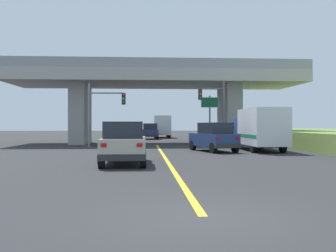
{
  "coord_description": "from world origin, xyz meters",
  "views": [
    {
      "loc": [
        -1.22,
        -7.98,
        1.89
      ],
      "look_at": [
        0.4,
        18.0,
        1.79
      ],
      "focal_mm": 42.04,
      "sensor_mm": 36.0,
      "label": 1
    }
  ],
  "objects_px": {
    "suv_crossing": "(214,137)",
    "sedan_oncoming": "(150,131)",
    "semi_truck_distant": "(162,126)",
    "traffic_signal_farside": "(102,107)",
    "suv_lead": "(124,143)",
    "box_truck": "(259,129)",
    "traffic_signal_nearside": "(215,105)",
    "highway_sign": "(210,108)"
  },
  "relations": [
    {
      "from": "suv_crossing",
      "to": "box_truck",
      "type": "xyz_separation_m",
      "value": [
        3.44,
        0.66,
        0.58
      ]
    },
    {
      "from": "traffic_signal_nearside",
      "to": "highway_sign",
      "type": "height_order",
      "value": "traffic_signal_nearside"
    },
    {
      "from": "traffic_signal_nearside",
      "to": "traffic_signal_farside",
      "type": "relative_size",
      "value": 1.06
    },
    {
      "from": "suv_crossing",
      "to": "semi_truck_distant",
      "type": "xyz_separation_m",
      "value": [
        -2.3,
        29.02,
        0.62
      ]
    },
    {
      "from": "traffic_signal_nearside",
      "to": "semi_truck_distant",
      "type": "distance_m",
      "value": 22.7
    },
    {
      "from": "suv_lead",
      "to": "traffic_signal_farside",
      "type": "xyz_separation_m",
      "value": [
        -2.56,
        14.29,
        2.31
      ]
    },
    {
      "from": "suv_lead",
      "to": "sedan_oncoming",
      "type": "distance_m",
      "value": 31.86
    },
    {
      "from": "suv_crossing",
      "to": "sedan_oncoming",
      "type": "bearing_deg",
      "value": 84.1
    },
    {
      "from": "sedan_oncoming",
      "to": "traffic_signal_farside",
      "type": "bearing_deg",
      "value": -103.87
    },
    {
      "from": "box_truck",
      "to": "traffic_signal_nearside",
      "type": "height_order",
      "value": "traffic_signal_nearside"
    },
    {
      "from": "suv_lead",
      "to": "sedan_oncoming",
      "type": "bearing_deg",
      "value": 86.83
    },
    {
      "from": "suv_lead",
      "to": "highway_sign",
      "type": "xyz_separation_m",
      "value": [
        7.22,
        18.28,
        2.42
      ]
    },
    {
      "from": "suv_lead",
      "to": "box_truck",
      "type": "relative_size",
      "value": 0.68
    },
    {
      "from": "semi_truck_distant",
      "to": "traffic_signal_nearside",
      "type": "bearing_deg",
      "value": -80.7
    },
    {
      "from": "traffic_signal_farside",
      "to": "sedan_oncoming",
      "type": "bearing_deg",
      "value": 76.13
    },
    {
      "from": "highway_sign",
      "to": "suv_lead",
      "type": "bearing_deg",
      "value": -111.55
    },
    {
      "from": "sedan_oncoming",
      "to": "traffic_signal_farside",
      "type": "relative_size",
      "value": 0.91
    },
    {
      "from": "box_truck",
      "to": "sedan_oncoming",
      "type": "bearing_deg",
      "value": 108.18
    },
    {
      "from": "box_truck",
      "to": "traffic_signal_farside",
      "type": "height_order",
      "value": "traffic_signal_farside"
    },
    {
      "from": "traffic_signal_farside",
      "to": "box_truck",
      "type": "bearing_deg",
      "value": -23.99
    },
    {
      "from": "suv_crossing",
      "to": "traffic_signal_farside",
      "type": "height_order",
      "value": "traffic_signal_farside"
    },
    {
      "from": "traffic_signal_farside",
      "to": "suv_lead",
      "type": "bearing_deg",
      "value": -79.83
    },
    {
      "from": "highway_sign",
      "to": "box_truck",
      "type": "bearing_deg",
      "value": -77.67
    },
    {
      "from": "box_truck",
      "to": "traffic_signal_farside",
      "type": "distance_m",
      "value": 13.03
    },
    {
      "from": "sedan_oncoming",
      "to": "semi_truck_distant",
      "type": "height_order",
      "value": "semi_truck_distant"
    },
    {
      "from": "suv_crossing",
      "to": "highway_sign",
      "type": "relative_size",
      "value": 1.06
    },
    {
      "from": "box_truck",
      "to": "suv_crossing",
      "type": "bearing_deg",
      "value": -169.13
    },
    {
      "from": "semi_truck_distant",
      "to": "suv_crossing",
      "type": "bearing_deg",
      "value": -85.47
    },
    {
      "from": "suv_crossing",
      "to": "sedan_oncoming",
      "type": "distance_m",
      "value": 23.78
    },
    {
      "from": "sedan_oncoming",
      "to": "traffic_signal_nearside",
      "type": "relative_size",
      "value": 0.86
    },
    {
      "from": "traffic_signal_nearside",
      "to": "traffic_signal_farside",
      "type": "height_order",
      "value": "traffic_signal_nearside"
    },
    {
      "from": "traffic_signal_farside",
      "to": "semi_truck_distant",
      "type": "height_order",
      "value": "traffic_signal_farside"
    },
    {
      "from": "sedan_oncoming",
      "to": "highway_sign",
      "type": "bearing_deg",
      "value": -68.03
    },
    {
      "from": "traffic_signal_farside",
      "to": "highway_sign",
      "type": "bearing_deg",
      "value": 22.21
    },
    {
      "from": "traffic_signal_farside",
      "to": "traffic_signal_nearside",
      "type": "bearing_deg",
      "value": 4.62
    },
    {
      "from": "traffic_signal_farside",
      "to": "highway_sign",
      "type": "height_order",
      "value": "traffic_signal_farside"
    },
    {
      "from": "traffic_signal_nearside",
      "to": "highway_sign",
      "type": "distance_m",
      "value": 3.21
    },
    {
      "from": "suv_crossing",
      "to": "traffic_signal_farside",
      "type": "relative_size",
      "value": 0.92
    },
    {
      "from": "traffic_signal_nearside",
      "to": "semi_truck_distant",
      "type": "bearing_deg",
      "value": 99.3
    },
    {
      "from": "box_truck",
      "to": "traffic_signal_farside",
      "type": "relative_size",
      "value": 1.33
    },
    {
      "from": "box_truck",
      "to": "semi_truck_distant",
      "type": "relative_size",
      "value": 0.94
    },
    {
      "from": "suv_crossing",
      "to": "sedan_oncoming",
      "type": "height_order",
      "value": "same"
    }
  ]
}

